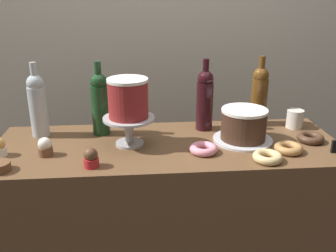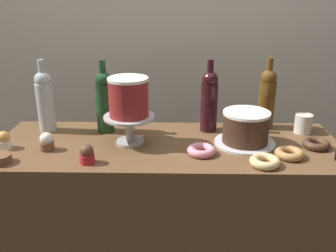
{
  "view_description": "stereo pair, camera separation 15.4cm",
  "coord_description": "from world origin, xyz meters",
  "px_view_note": "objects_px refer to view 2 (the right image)",
  "views": [
    {
      "loc": [
        -0.12,
        -1.44,
        1.54
      ],
      "look_at": [
        0.0,
        0.0,
        1.0
      ],
      "focal_mm": 40.08,
      "sensor_mm": 36.0,
      "label": 1
    },
    {
      "loc": [
        0.03,
        -1.44,
        1.54
      ],
      "look_at": [
        0.0,
        0.0,
        1.0
      ],
      "focal_mm": 40.08,
      "sensor_mm": 36.0,
      "label": 2
    }
  ],
  "objects_px": {
    "donut_pink": "(201,150)",
    "donut_chocolate": "(316,144)",
    "wine_bottle_green": "(104,101)",
    "donut_glazed": "(265,162)",
    "cupcake_caramel": "(4,141)",
    "white_layer_cake": "(128,97)",
    "cupcake_chocolate": "(87,154)",
    "cupcake_vanilla": "(47,142)",
    "cookie_stack": "(0,159)",
    "wine_bottle_clear": "(45,100)",
    "cake_stand_pedestal": "(130,125)",
    "wine_bottle_amber": "(267,98)",
    "wine_bottle_dark_red": "(209,100)",
    "chocolate_round_cake": "(246,127)",
    "coffee_cup_ceramic": "(303,124)",
    "donut_maple": "(289,153)"
  },
  "relations": [
    {
      "from": "white_layer_cake",
      "to": "donut_glazed",
      "type": "distance_m",
      "value": 0.59
    },
    {
      "from": "chocolate_round_cake",
      "to": "cookie_stack",
      "type": "relative_size",
      "value": 2.29
    },
    {
      "from": "chocolate_round_cake",
      "to": "wine_bottle_amber",
      "type": "height_order",
      "value": "wine_bottle_amber"
    },
    {
      "from": "donut_glazed",
      "to": "cupcake_caramel",
      "type": "bearing_deg",
      "value": 172.55
    },
    {
      "from": "cookie_stack",
      "to": "donut_glazed",
      "type": "bearing_deg",
      "value": -0.07
    },
    {
      "from": "wine_bottle_dark_red",
      "to": "donut_glazed",
      "type": "height_order",
      "value": "wine_bottle_dark_red"
    },
    {
      "from": "white_layer_cake",
      "to": "coffee_cup_ceramic",
      "type": "height_order",
      "value": "white_layer_cake"
    },
    {
      "from": "chocolate_round_cake",
      "to": "cupcake_caramel",
      "type": "bearing_deg",
      "value": -176.03
    },
    {
      "from": "donut_maple",
      "to": "coffee_cup_ceramic",
      "type": "xyz_separation_m",
      "value": [
        0.13,
        0.27,
        0.03
      ]
    },
    {
      "from": "wine_bottle_amber",
      "to": "donut_maple",
      "type": "xyz_separation_m",
      "value": [
        0.02,
        -0.33,
        -0.13
      ]
    },
    {
      "from": "cake_stand_pedestal",
      "to": "wine_bottle_amber",
      "type": "bearing_deg",
      "value": 18.46
    },
    {
      "from": "cupcake_caramel",
      "to": "donut_chocolate",
      "type": "height_order",
      "value": "cupcake_caramel"
    },
    {
      "from": "donut_chocolate",
      "to": "cookie_stack",
      "type": "relative_size",
      "value": 1.33
    },
    {
      "from": "wine_bottle_dark_red",
      "to": "cupcake_caramel",
      "type": "height_order",
      "value": "wine_bottle_dark_red"
    },
    {
      "from": "wine_bottle_clear",
      "to": "cupcake_vanilla",
      "type": "relative_size",
      "value": 4.38
    },
    {
      "from": "wine_bottle_amber",
      "to": "donut_pink",
      "type": "distance_m",
      "value": 0.46
    },
    {
      "from": "wine_bottle_amber",
      "to": "wine_bottle_dark_red",
      "type": "height_order",
      "value": "same"
    },
    {
      "from": "wine_bottle_green",
      "to": "donut_chocolate",
      "type": "height_order",
      "value": "wine_bottle_green"
    },
    {
      "from": "chocolate_round_cake",
      "to": "cookie_stack",
      "type": "distance_m",
      "value": 0.97
    },
    {
      "from": "cake_stand_pedestal",
      "to": "cupcake_chocolate",
      "type": "xyz_separation_m",
      "value": [
        -0.14,
        -0.19,
        -0.05
      ]
    },
    {
      "from": "white_layer_cake",
      "to": "chocolate_round_cake",
      "type": "relative_size",
      "value": 0.85
    },
    {
      "from": "cake_stand_pedestal",
      "to": "wine_bottle_green",
      "type": "xyz_separation_m",
      "value": [
        -0.13,
        0.14,
        0.06
      ]
    },
    {
      "from": "cake_stand_pedestal",
      "to": "coffee_cup_ceramic",
      "type": "xyz_separation_m",
      "value": [
        0.76,
        0.14,
        -0.04
      ]
    },
    {
      "from": "cupcake_vanilla",
      "to": "cookie_stack",
      "type": "height_order",
      "value": "cupcake_vanilla"
    },
    {
      "from": "white_layer_cake",
      "to": "donut_glazed",
      "type": "height_order",
      "value": "white_layer_cake"
    },
    {
      "from": "white_layer_cake",
      "to": "wine_bottle_amber",
      "type": "bearing_deg",
      "value": 18.46
    },
    {
      "from": "wine_bottle_clear",
      "to": "cupcake_vanilla",
      "type": "xyz_separation_m",
      "value": [
        0.07,
        -0.22,
        -0.11
      ]
    },
    {
      "from": "wine_bottle_dark_red",
      "to": "cupcake_chocolate",
      "type": "height_order",
      "value": "wine_bottle_dark_red"
    },
    {
      "from": "white_layer_cake",
      "to": "wine_bottle_clear",
      "type": "height_order",
      "value": "wine_bottle_clear"
    },
    {
      "from": "coffee_cup_ceramic",
      "to": "donut_glazed",
      "type": "bearing_deg",
      "value": -125.74
    },
    {
      "from": "donut_pink",
      "to": "donut_chocolate",
      "type": "bearing_deg",
      "value": 8.96
    },
    {
      "from": "white_layer_cake",
      "to": "cupcake_caramel",
      "type": "distance_m",
      "value": 0.53
    },
    {
      "from": "cake_stand_pedestal",
      "to": "donut_chocolate",
      "type": "relative_size",
      "value": 1.89
    },
    {
      "from": "white_layer_cake",
      "to": "cookie_stack",
      "type": "distance_m",
      "value": 0.54
    },
    {
      "from": "donut_maple",
      "to": "donut_chocolate",
      "type": "relative_size",
      "value": 1.0
    },
    {
      "from": "wine_bottle_green",
      "to": "cupcake_chocolate",
      "type": "distance_m",
      "value": 0.35
    },
    {
      "from": "wine_bottle_amber",
      "to": "cupcake_chocolate",
      "type": "xyz_separation_m",
      "value": [
        -0.74,
        -0.4,
        -0.11
      ]
    },
    {
      "from": "wine_bottle_clear",
      "to": "cupcake_chocolate",
      "type": "xyz_separation_m",
      "value": [
        0.25,
        -0.33,
        -0.11
      ]
    },
    {
      "from": "cookie_stack",
      "to": "cupcake_vanilla",
      "type": "bearing_deg",
      "value": 41.36
    },
    {
      "from": "white_layer_cake",
      "to": "wine_bottle_dark_red",
      "type": "xyz_separation_m",
      "value": [
        0.34,
        0.16,
        -0.06
      ]
    },
    {
      "from": "cake_stand_pedestal",
      "to": "cookie_stack",
      "type": "xyz_separation_m",
      "value": [
        -0.46,
        -0.2,
        -0.07
      ]
    },
    {
      "from": "wine_bottle_amber",
      "to": "wine_bottle_dark_red",
      "type": "xyz_separation_m",
      "value": [
        -0.27,
        -0.04,
        0.0
      ]
    },
    {
      "from": "cupcake_chocolate",
      "to": "donut_pink",
      "type": "distance_m",
      "value": 0.44
    },
    {
      "from": "wine_bottle_clear",
      "to": "coffee_cup_ceramic",
      "type": "xyz_separation_m",
      "value": [
        1.15,
        -0.0,
        -0.1
      ]
    },
    {
      "from": "donut_glazed",
      "to": "cookie_stack",
      "type": "relative_size",
      "value": 1.33
    },
    {
      "from": "white_layer_cake",
      "to": "cupcake_chocolate",
      "type": "distance_m",
      "value": 0.29
    },
    {
      "from": "donut_pink",
      "to": "wine_bottle_clear",
      "type": "bearing_deg",
      "value": 160.38
    },
    {
      "from": "wine_bottle_clear",
      "to": "wine_bottle_dark_red",
      "type": "xyz_separation_m",
      "value": [
        0.73,
        0.02,
        0.0
      ]
    },
    {
      "from": "cupcake_chocolate",
      "to": "coffee_cup_ceramic",
      "type": "bearing_deg",
      "value": 20.23
    },
    {
      "from": "cupcake_chocolate",
      "to": "donut_glazed",
      "type": "height_order",
      "value": "cupcake_chocolate"
    }
  ]
}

